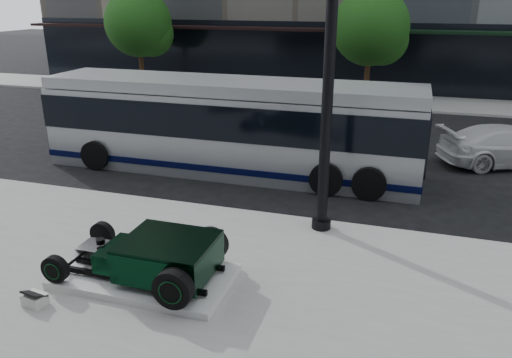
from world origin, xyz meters
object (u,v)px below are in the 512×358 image
(lamppost, at_px, (329,65))
(white_sedan, at_px, (509,146))
(transit_bus, at_px, (230,125))
(hot_rod, at_px, (159,256))

(lamppost, distance_m, white_sedan, 9.21)
(lamppost, bearing_deg, transit_bus, 134.74)
(hot_rod, distance_m, lamppost, 5.35)
(hot_rod, xyz_separation_m, white_sedan, (7.64, 10.30, -0.03))
(lamppost, xyz_separation_m, white_sedan, (5.08, 6.94, -3.32))
(lamppost, height_order, transit_bus, lamppost)
(hot_rod, xyz_separation_m, transit_bus, (-1.13, 7.09, 0.79))
(hot_rod, relative_size, lamppost, 0.39)
(hot_rod, height_order, white_sedan, white_sedan)
(lamppost, bearing_deg, white_sedan, 53.82)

